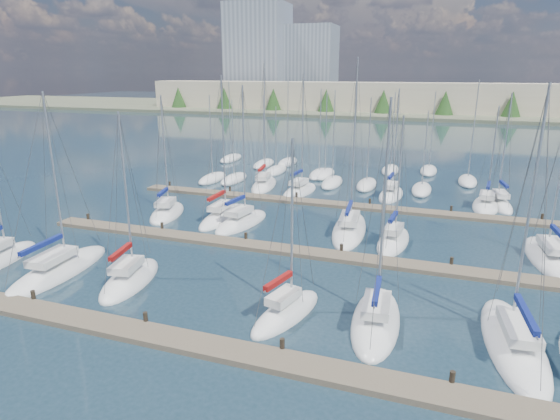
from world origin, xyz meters
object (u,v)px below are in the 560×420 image
(sailboat_q, at_px, (486,205))
(sailboat_b, at_px, (59,270))
(sailboat_a, at_px, (2,259))
(sailboat_p, at_px, (391,194))
(sailboat_k, at_px, (349,229))
(sailboat_o, at_px, (300,191))
(sailboat_e, at_px, (376,320))
(sailboat_n, at_px, (264,185))
(sailboat_i, at_px, (223,216))
(sailboat_r, at_px, (499,204))
(sailboat_d, at_px, (286,313))
(sailboat_f, at_px, (513,343))
(sailboat_l, at_px, (393,241))
(sailboat_h, at_px, (167,213))
(sailboat_m, at_px, (549,258))
(sailboat_j, at_px, (242,222))
(sailboat_c, at_px, (130,279))

(sailboat_q, height_order, sailboat_b, sailboat_b)
(sailboat_a, bearing_deg, sailboat_p, 37.93)
(sailboat_k, distance_m, sailboat_p, 13.63)
(sailboat_o, bearing_deg, sailboat_q, 8.20)
(sailboat_e, distance_m, sailboat_n, 33.17)
(sailboat_o, xyz_separation_m, sailboat_i, (-4.11, -11.91, 0.00))
(sailboat_r, bearing_deg, sailboat_i, -160.35)
(sailboat_d, bearing_deg, sailboat_q, 80.76)
(sailboat_f, xyz_separation_m, sailboat_r, (1.73, 28.33, 0.02))
(sailboat_k, xyz_separation_m, sailboat_n, (-13.13, 13.00, 0.01))
(sailboat_l, distance_m, sailboat_f, 15.23)
(sailboat_q, relative_size, sailboat_o, 0.79)
(sailboat_h, bearing_deg, sailboat_b, -104.57)
(sailboat_f, height_order, sailboat_r, sailboat_f)
(sailboat_m, distance_m, sailboat_a, 40.90)
(sailboat_p, distance_m, sailboat_n, 15.24)
(sailboat_j, distance_m, sailboat_r, 27.27)
(sailboat_d, relative_size, sailboat_c, 0.92)
(sailboat_n, bearing_deg, sailboat_r, -8.90)
(sailboat_l, distance_m, sailboat_b, 25.54)
(sailboat_k, bearing_deg, sailboat_p, 75.55)
(sailboat_d, distance_m, sailboat_p, 29.55)
(sailboat_l, bearing_deg, sailboat_o, 136.22)
(sailboat_q, bearing_deg, sailboat_a, -135.46)
(sailboat_p, height_order, sailboat_f, sailboat_f)
(sailboat_e, xyz_separation_m, sailboat_f, (7.01, 0.07, -0.01))
(sailboat_c, xyz_separation_m, sailboat_h, (-6.06, 14.09, -0.00))
(sailboat_o, bearing_deg, sailboat_p, 16.58)
(sailboat_e, relative_size, sailboat_k, 0.85)
(sailboat_a, bearing_deg, sailboat_l, 15.67)
(sailboat_m, height_order, sailboat_c, sailboat_m)
(sailboat_k, height_order, sailboat_c, sailboat_k)
(sailboat_m, relative_size, sailboat_d, 1.18)
(sailboat_a, xyz_separation_m, sailboat_b, (5.57, -0.18, -0.01))
(sailboat_h, xyz_separation_m, sailboat_b, (0.38, -14.45, -0.01))
(sailboat_e, height_order, sailboat_a, sailboat_e)
(sailboat_o, xyz_separation_m, sailboat_p, (10.22, 1.88, -0.01))
(sailboat_a, bearing_deg, sailboat_c, -9.96)
(sailboat_a, bearing_deg, sailboat_i, 43.20)
(sailboat_p, distance_m, sailboat_f, 30.01)
(sailboat_i, bearing_deg, sailboat_j, -22.16)
(sailboat_i, bearing_deg, sailboat_a, -126.03)
(sailboat_j, relative_size, sailboat_m, 1.02)
(sailboat_e, xyz_separation_m, sailboat_h, (-22.41, 14.05, -0.00))
(sailboat_o, xyz_separation_m, sailboat_b, (-9.42, -27.09, -0.02))
(sailboat_j, bearing_deg, sailboat_i, 165.84)
(sailboat_o, height_order, sailboat_b, sailboat_o)
(sailboat_l, height_order, sailboat_k, sailboat_k)
(sailboat_m, bearing_deg, sailboat_a, -165.44)
(sailboat_n, bearing_deg, sailboat_i, -95.69)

